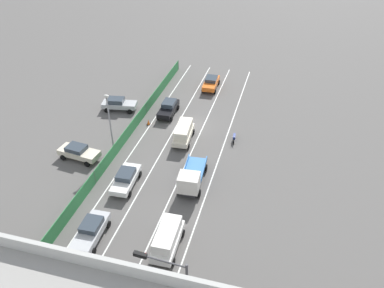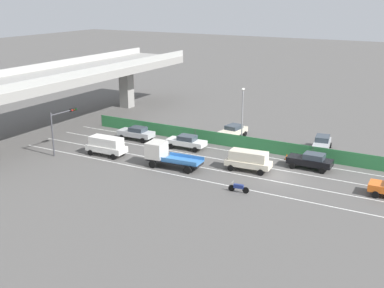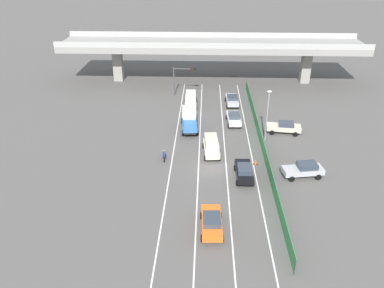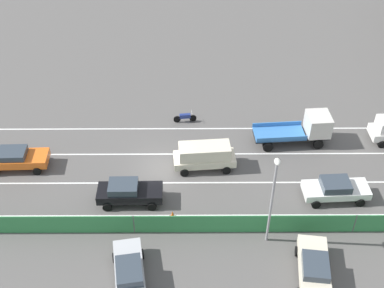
{
  "view_description": "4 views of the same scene",
  "coord_description": "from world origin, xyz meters",
  "px_view_note": "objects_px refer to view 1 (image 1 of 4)",
  "views": [
    {
      "loc": [
        -10.87,
        39.34,
        25.6
      ],
      "look_at": [
        -1.76,
        5.53,
        1.32
      ],
      "focal_mm": 36.44,
      "sensor_mm": 36.0,
      "label": 1
    },
    {
      "loc": [
        -43.89,
        -14.81,
        17.31
      ],
      "look_at": [
        1.18,
        10.52,
        1.37
      ],
      "focal_mm": 46.05,
      "sensor_mm": 36.0,
      "label": 2
    },
    {
      "loc": [
        -0.94,
        -37.93,
        23.12
      ],
      "look_at": [
        -2.5,
        3.41,
        1.26
      ],
      "focal_mm": 35.66,
      "sensor_mm": 36.0,
      "label": 3
    },
    {
      "loc": [
        28.53,
        2.16,
        26.1
      ],
      "look_at": [
        -1.7,
        2.31,
        0.95
      ],
      "focal_mm": 47.66,
      "sensor_mm": 36.0,
      "label": 4
    }
  ],
  "objects_px": {
    "car_sedan_silver": "(91,230)",
    "traffic_light": "(167,272)",
    "car_van_white": "(167,238)",
    "car_taxi_orange": "(211,82)",
    "parked_sedan_cream": "(79,152)",
    "car_sedan_white": "(126,178)",
    "traffic_cone": "(148,122)",
    "street_lamp": "(109,118)",
    "car_sedan_black": "(168,108)",
    "car_van_cream": "(183,132)",
    "motorcycle": "(234,137)",
    "parked_wagon_silver": "(119,104)",
    "flatbed_truck_blue": "(191,179)"
  },
  "relations": [
    {
      "from": "street_lamp",
      "to": "traffic_light",
      "type": "bearing_deg",
      "value": 125.59
    },
    {
      "from": "car_van_cream",
      "to": "street_lamp",
      "type": "bearing_deg",
      "value": 28.71
    },
    {
      "from": "car_van_cream",
      "to": "car_sedan_black",
      "type": "bearing_deg",
      "value": -56.41
    },
    {
      "from": "car_taxi_orange",
      "to": "traffic_light",
      "type": "height_order",
      "value": "traffic_light"
    },
    {
      "from": "parked_wagon_silver",
      "to": "car_van_cream",
      "type": "bearing_deg",
      "value": 155.23
    },
    {
      "from": "car_van_white",
      "to": "traffic_cone",
      "type": "xyz_separation_m",
      "value": [
        8.36,
        -17.92,
        -0.87
      ]
    },
    {
      "from": "parked_sedan_cream",
      "to": "traffic_light",
      "type": "distance_m",
      "value": 20.63
    },
    {
      "from": "parked_sedan_cream",
      "to": "street_lamp",
      "type": "xyz_separation_m",
      "value": [
        -2.91,
        -2.46,
        3.36
      ]
    },
    {
      "from": "street_lamp",
      "to": "parked_sedan_cream",
      "type": "bearing_deg",
      "value": 40.22
    },
    {
      "from": "car_sedan_silver",
      "to": "street_lamp",
      "type": "distance_m",
      "value": 13.37
    },
    {
      "from": "car_sedan_white",
      "to": "parked_sedan_cream",
      "type": "relative_size",
      "value": 0.99
    },
    {
      "from": "car_taxi_orange",
      "to": "parked_sedan_cream",
      "type": "height_order",
      "value": "car_taxi_orange"
    },
    {
      "from": "car_van_cream",
      "to": "parked_wagon_silver",
      "type": "relative_size",
      "value": 1.01
    },
    {
      "from": "motorcycle",
      "to": "traffic_cone",
      "type": "xyz_separation_m",
      "value": [
        10.91,
        -0.79,
        -0.14
      ]
    },
    {
      "from": "car_sedan_black",
      "to": "motorcycle",
      "type": "xyz_separation_m",
      "value": [
        -9.27,
        3.88,
        -0.47
      ]
    },
    {
      "from": "parked_wagon_silver",
      "to": "traffic_cone",
      "type": "height_order",
      "value": "parked_wagon_silver"
    },
    {
      "from": "motorcycle",
      "to": "parked_wagon_silver",
      "type": "bearing_deg",
      "value": -11.45
    },
    {
      "from": "car_sedan_silver",
      "to": "traffic_light",
      "type": "bearing_deg",
      "value": 153.0
    },
    {
      "from": "car_sedan_white",
      "to": "traffic_cone",
      "type": "xyz_separation_m",
      "value": [
        1.9,
        -11.41,
        -0.56
      ]
    },
    {
      "from": "motorcycle",
      "to": "traffic_light",
      "type": "relative_size",
      "value": 0.4
    },
    {
      "from": "car_sedan_white",
      "to": "car_taxi_orange",
      "type": "bearing_deg",
      "value": -98.25
    },
    {
      "from": "parked_wagon_silver",
      "to": "traffic_cone",
      "type": "xyz_separation_m",
      "value": [
        -5.02,
        2.44,
        -0.59
      ]
    },
    {
      "from": "flatbed_truck_blue",
      "to": "motorcycle",
      "type": "bearing_deg",
      "value": -105.43
    },
    {
      "from": "car_sedan_white",
      "to": "car_van_white",
      "type": "relative_size",
      "value": 1.01
    },
    {
      "from": "car_van_cream",
      "to": "car_sedan_silver",
      "type": "xyz_separation_m",
      "value": [
        3.43,
        16.3,
        -0.28
      ]
    },
    {
      "from": "car_sedan_black",
      "to": "motorcycle",
      "type": "height_order",
      "value": "car_sedan_black"
    },
    {
      "from": "car_van_cream",
      "to": "car_van_white",
      "type": "xyz_separation_m",
      "value": [
        -3.16,
        15.64,
        0.02
      ]
    },
    {
      "from": "car_van_white",
      "to": "car_sedan_silver",
      "type": "xyz_separation_m",
      "value": [
        6.59,
        0.66,
        -0.3
      ]
    },
    {
      "from": "motorcycle",
      "to": "car_van_cream",
      "type": "bearing_deg",
      "value": 14.66
    },
    {
      "from": "car_sedan_white",
      "to": "car_sedan_silver",
      "type": "bearing_deg",
      "value": 88.97
    },
    {
      "from": "flatbed_truck_blue",
      "to": "street_lamp",
      "type": "distance_m",
      "value": 11.38
    },
    {
      "from": "traffic_cone",
      "to": "car_sedan_black",
      "type": "bearing_deg",
      "value": -117.84
    },
    {
      "from": "car_van_white",
      "to": "traffic_light",
      "type": "relative_size",
      "value": 0.94
    },
    {
      "from": "car_van_cream",
      "to": "traffic_cone",
      "type": "distance_m",
      "value": 5.75
    },
    {
      "from": "car_sedan_silver",
      "to": "street_lamp",
      "type": "bearing_deg",
      "value": -73.55
    },
    {
      "from": "car_van_cream",
      "to": "traffic_light",
      "type": "height_order",
      "value": "traffic_light"
    },
    {
      "from": "car_sedan_silver",
      "to": "car_van_white",
      "type": "bearing_deg",
      "value": -174.31
    },
    {
      "from": "car_sedan_silver",
      "to": "parked_sedan_cream",
      "type": "bearing_deg",
      "value": -56.53
    },
    {
      "from": "car_sedan_black",
      "to": "car_sedan_silver",
      "type": "relative_size",
      "value": 1.0
    },
    {
      "from": "traffic_cone",
      "to": "parked_wagon_silver",
      "type": "bearing_deg",
      "value": -25.89
    },
    {
      "from": "car_sedan_black",
      "to": "street_lamp",
      "type": "relative_size",
      "value": 0.65
    },
    {
      "from": "car_taxi_orange",
      "to": "car_sedan_white",
      "type": "bearing_deg",
      "value": 81.75
    },
    {
      "from": "car_van_white",
      "to": "car_sedan_silver",
      "type": "bearing_deg",
      "value": 5.69
    },
    {
      "from": "car_sedan_white",
      "to": "motorcycle",
      "type": "distance_m",
      "value": 13.93
    },
    {
      "from": "parked_wagon_silver",
      "to": "car_sedan_silver",
      "type": "bearing_deg",
      "value": 107.92
    },
    {
      "from": "car_sedan_black",
      "to": "parked_sedan_cream",
      "type": "height_order",
      "value": "car_sedan_black"
    },
    {
      "from": "car_taxi_orange",
      "to": "traffic_cone",
      "type": "relative_size",
      "value": 6.72
    },
    {
      "from": "street_lamp",
      "to": "traffic_cone",
      "type": "xyz_separation_m",
      "value": [
        -1.89,
        -6.17,
        -3.92
      ]
    },
    {
      "from": "motorcycle",
      "to": "street_lamp",
      "type": "bearing_deg",
      "value": 22.79
    },
    {
      "from": "car_sedan_black",
      "to": "car_van_cream",
      "type": "xyz_separation_m",
      "value": [
        -3.57,
        5.37,
        0.25
      ]
    }
  ]
}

